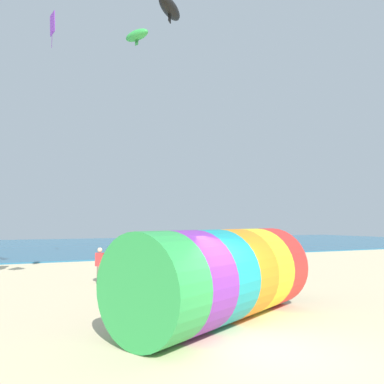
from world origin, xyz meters
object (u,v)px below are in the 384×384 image
object	(u,v)px
giant_inflatable_tube	(221,275)
kite_purple_diamond	(52,24)
kite_green_parafoil	(137,35)
bystander_near_water	(255,254)
kite_handler	(284,273)
bystander_mid_beach	(274,264)
bystander_far_left	(100,265)
kite_black_parafoil	(170,8)

from	to	relation	value
giant_inflatable_tube	kite_purple_diamond	bearing A→B (deg)	104.86
kite_green_parafoil	bystander_near_water	distance (m)	14.48
kite_handler	bystander_mid_beach	xyz separation A→B (m)	(2.12, 3.47, -0.12)
bystander_far_left	giant_inflatable_tube	bearing A→B (deg)	-76.52
kite_handler	kite_black_parafoil	xyz separation A→B (m)	(-4.96, -0.53, 9.16)
kite_black_parafoil	bystander_far_left	bearing A→B (deg)	98.49
kite_handler	kite_purple_diamond	world-z (taller)	kite_purple_diamond
kite_purple_diamond	kite_black_parafoil	bearing A→B (deg)	-77.34
bystander_near_water	bystander_far_left	distance (m)	10.35
kite_black_parafoil	bystander_near_water	distance (m)	15.65
kite_purple_diamond	kite_black_parafoil	world-z (taller)	kite_purple_diamond
kite_green_parafoil	bystander_mid_beach	world-z (taller)	kite_green_parafoil
kite_purple_diamond	kite_handler	bearing A→B (deg)	-58.29
kite_handler	kite_black_parafoil	size ratio (longest dim) A/B	1.17
bystander_near_water	giant_inflatable_tube	bearing A→B (deg)	-127.98
kite_green_parafoil	bystander_far_left	bearing A→B (deg)	110.71
giant_inflatable_tube	bystander_far_left	world-z (taller)	giant_inflatable_tube
giant_inflatable_tube	bystander_mid_beach	bearing A→B (deg)	43.03
giant_inflatable_tube	kite_purple_diamond	size ratio (longest dim) A/B	3.10
bystander_near_water	bystander_mid_beach	size ratio (longest dim) A/B	1.08
kite_purple_diamond	bystander_far_left	xyz separation A→B (m)	(2.05, -6.93, -14.78)
giant_inflatable_tube	kite_black_parafoil	xyz separation A→B (m)	(-0.99, 1.68, 8.76)
giant_inflatable_tube	bystander_near_water	distance (m)	13.24
kite_handler	bystander_mid_beach	distance (m)	4.07
kite_handler	kite_purple_diamond	distance (m)	21.15
kite_black_parafoil	bystander_near_water	world-z (taller)	kite_black_parafoil
bystander_near_water	kite_purple_diamond	bearing A→B (deg)	158.87
kite_handler	bystander_near_water	distance (m)	9.22
kite_purple_diamond	bystander_far_left	world-z (taller)	kite_purple_diamond
kite_handler	bystander_far_left	size ratio (longest dim) A/B	1.06
bystander_near_water	kite_handler	bearing A→B (deg)	-116.96
kite_black_parafoil	bystander_mid_beach	distance (m)	12.34
kite_purple_diamond	bystander_near_water	distance (m)	19.71
kite_green_parafoil	kite_black_parafoil	size ratio (longest dim) A/B	0.93
giant_inflatable_tube	kite_black_parafoil	distance (m)	8.97
kite_handler	kite_green_parafoil	world-z (taller)	kite_green_parafoil
kite_green_parafoil	bystander_far_left	world-z (taller)	kite_green_parafoil
kite_green_parafoil	bystander_mid_beach	bearing A→B (deg)	-0.08
kite_black_parafoil	kite_handler	bearing A→B (deg)	6.15
giant_inflatable_tube	kite_purple_diamond	distance (m)	21.22
kite_green_parafoil	bystander_far_left	xyz separation A→B (m)	(-0.95, 2.51, -10.17)
giant_inflatable_tube	kite_handler	world-z (taller)	giant_inflatable_tube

